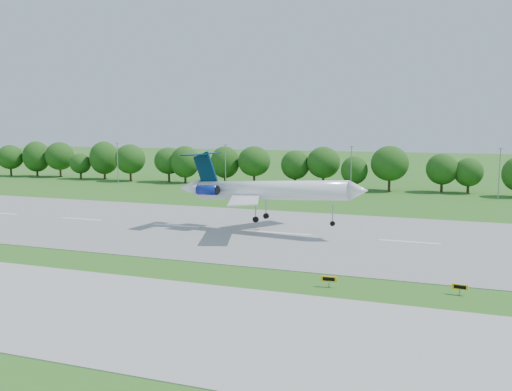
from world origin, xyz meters
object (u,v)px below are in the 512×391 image
service_vehicle_a (201,184)px  service_vehicle_b (272,189)px  taxi_sign_left (329,279)px  airliner (262,189)px

service_vehicle_a → service_vehicle_b: size_ratio=1.15×
taxi_sign_left → service_vehicle_a: bearing=119.2°
taxi_sign_left → service_vehicle_b: taxi_sign_left is taller
service_vehicle_a → airliner: bearing=-152.4°
airliner → taxi_sign_left: 33.63m
airliner → service_vehicle_a: bearing=130.5°
airliner → taxi_sign_left: airliner is taller
airliner → taxi_sign_left: bearing=-50.8°
taxi_sign_left → service_vehicle_a: size_ratio=0.44×
service_vehicle_b → service_vehicle_a: bearing=76.0°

